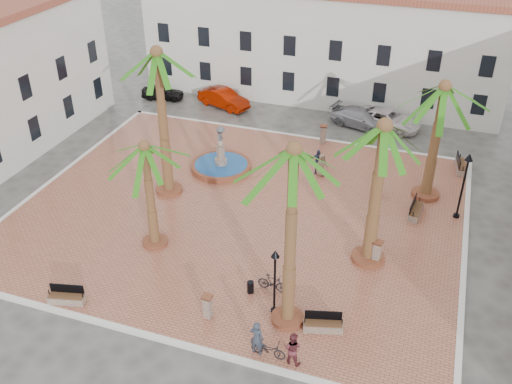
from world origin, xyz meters
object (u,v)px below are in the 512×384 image
fountain (221,165)px  bicycle_a (268,349)px  bench_se (323,325)px  cyclist_b (292,348)px  car_black (163,92)px  bench_e (416,211)px  cyclist_a (257,338)px  pedestrian_north (221,139)px  bollard_e (377,252)px  palm_e (382,144)px  palm_ne (442,101)px  bench_s (67,298)px  pedestrian_east (379,185)px  litter_bin (250,287)px  bench_ne (461,166)px  bicycle_b (273,283)px  palm_sw (146,159)px  lamppost_s (275,271)px  car_white (387,119)px  bollard_n (323,134)px  pedestrian_fountain_a (322,165)px  bollard_se (208,306)px  car_red (224,98)px  car_silver (362,118)px  palm_s (293,170)px  palm_nw (158,69)px  pedestrian_fountain_b (318,162)px

fountain → bicycle_a: size_ratio=2.60×
bench_se → cyclist_b: size_ratio=1.13×
car_black → bench_e: bearing=-127.5°
cyclist_a → pedestrian_north: (-8.69, 17.23, 0.04)m
bollard_e → car_black: (-21.17, 16.89, -0.24)m
palm_e → pedestrian_north: 16.30m
palm_ne → pedestrian_north: 15.54m
palm_e → bench_e: 8.61m
palm_e → bench_s: bearing=-148.4°
cyclist_a → bench_e: bearing=-105.0°
palm_ne → pedestrian_east: bearing=-160.1°
litter_bin → bicycle_a: bearing=-59.7°
bench_e → pedestrian_north: size_ratio=1.04×
bench_ne → car_black: (-24.98, 5.02, 0.18)m
bicycle_a → bench_ne: bearing=-17.6°
bicycle_b → palm_e: bearing=-41.8°
palm_sw → bicycle_b: bearing=-12.1°
bench_s → pedestrian_east: 19.40m
lamppost_s → car_white: 22.77m
bollard_n → pedestrian_fountain_a: pedestrian_fountain_a is taller
pedestrian_east → lamppost_s: bearing=-18.3°
bench_ne → pedestrian_fountain_a: pedestrian_fountain_a is taller
bicycle_a → car_black: size_ratio=0.43×
pedestrian_east → palm_e: bearing=0.2°
bollard_se → car_red: 25.17m
car_silver → pedestrian_north: bearing=147.4°
palm_s → bicycle_a: size_ratio=5.91×
bench_ne → pedestrian_north: (-16.42, -2.63, 0.64)m
bollard_n → pedestrian_fountain_a: size_ratio=0.90×
bench_e → car_black: 25.45m
pedestrian_fountain_a → cyclist_b: bearing=-121.2°
bench_s → pedestrian_fountain_a: size_ratio=1.16×
litter_bin → palm_nw: bearing=137.9°
pedestrian_fountain_b → car_black: pedestrian_fountain_b is taller
palm_e → palm_s: bearing=-115.7°
palm_s → bollard_se: (-3.57, -1.02, -7.37)m
palm_ne → car_black: bearing=158.3°
bollard_se → bicycle_a: size_ratio=0.81×
pedestrian_north → palm_nw: bearing=158.0°
car_red → palm_e: bearing=-118.7°
palm_e → bollard_e: 6.19m
palm_s → pedestrian_fountain_a: bearing=97.1°
palm_nw → bench_s: palm_nw is taller
palm_e → bollard_n: 15.12m
fountain → pedestrian_north: size_ratio=2.19×
palm_e → bench_e: (1.95, 5.17, -6.60)m
fountain → pedestrian_east: fountain is taller
bollard_n → pedestrian_north: size_ratio=0.76×
bench_s → car_white: bearing=52.0°
pedestrian_east → bench_e: bearing=56.0°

